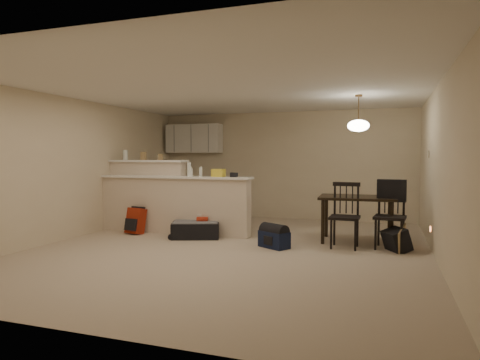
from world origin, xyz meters
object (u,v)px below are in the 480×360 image
at_px(red_backpack, 136,221).
at_px(pendant_lamp, 358,125).
at_px(dining_table, 357,202).
at_px(dining_chair_near, 345,215).
at_px(suitcase, 196,230).
at_px(black_daypack, 397,240).
at_px(navy_duffel, 274,239).
at_px(dining_chair_far, 390,215).

bearing_deg(red_backpack, pendant_lamp, 17.89).
relative_size(dining_table, dining_chair_near, 1.23).
xyz_separation_m(suitcase, black_daypack, (3.39, 0.00, 0.03)).
distance_m(dining_table, navy_duffel, 1.62).
bearing_deg(suitcase, red_backpack, 160.12).
distance_m(pendant_lamp, navy_duffel, 2.40).
bearing_deg(black_daypack, navy_duffel, 71.60).
height_order(pendant_lamp, black_daypack, pendant_lamp).
bearing_deg(black_daypack, red_backpack, 60.58).
bearing_deg(dining_chair_near, red_backpack, -178.60).
bearing_deg(dining_chair_near, black_daypack, 2.72).
height_order(dining_chair_near, dining_chair_far, dining_chair_far).
bearing_deg(dining_chair_far, dining_chair_near, -160.37).
distance_m(pendant_lamp, dining_chair_near, 1.58).
bearing_deg(dining_chair_near, suitcase, -178.70).
bearing_deg(pendant_lamp, suitcase, -168.85).
bearing_deg(red_backpack, black_daypack, 10.15).
bearing_deg(suitcase, dining_table, -8.73).
relative_size(dining_chair_near, red_backpack, 2.17).
bearing_deg(dining_chair_far, navy_duffel, -157.55).
xyz_separation_m(dining_table, dining_chair_far, (0.53, -0.40, -0.15)).
xyz_separation_m(pendant_lamp, dining_chair_far, (0.53, -0.40, -1.46)).
distance_m(dining_table, suitcase, 2.87).
bearing_deg(dining_table, suitcase, -171.36).
distance_m(dining_chair_far, suitcase, 3.32).
height_order(suitcase, navy_duffel, suitcase).
relative_size(pendant_lamp, navy_duffel, 1.28).
xyz_separation_m(pendant_lamp, black_daypack, (0.63, -0.54, -1.82)).
distance_m(suitcase, navy_duffel, 1.58).
relative_size(pendant_lamp, suitcase, 0.74).
bearing_deg(navy_duffel, dining_table, 66.89).
bearing_deg(dining_chair_far, black_daypack, -48.93).
bearing_deg(dining_chair_far, suitcase, -171.17).
height_order(dining_chair_near, navy_duffel, dining_chair_near).
xyz_separation_m(dining_table, navy_duffel, (-1.22, -0.91, -0.56)).
height_order(dining_table, dining_chair_far, dining_chair_far).
bearing_deg(dining_chair_far, dining_table, 149.19).
distance_m(red_backpack, black_daypack, 4.64).
bearing_deg(red_backpack, dining_table, 17.89).
height_order(red_backpack, black_daypack, red_backpack).
bearing_deg(red_backpack, dining_chair_near, 9.93).
bearing_deg(red_backpack, suitcase, 10.15).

